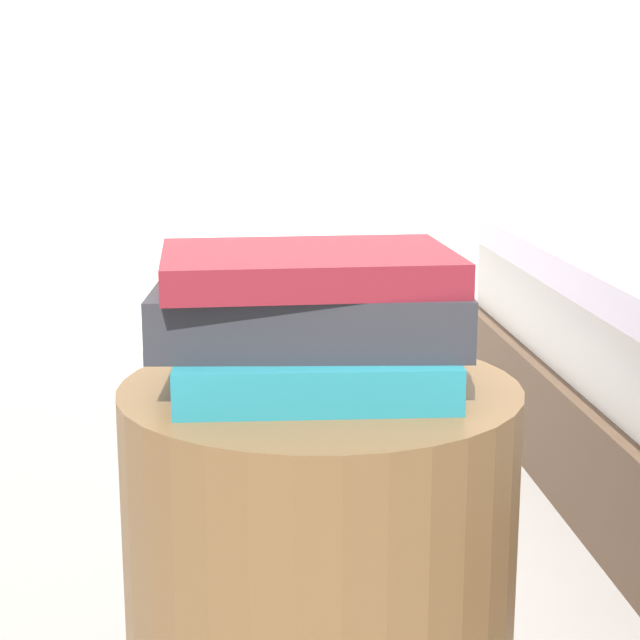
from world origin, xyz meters
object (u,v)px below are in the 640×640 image
side_table (320,603)px  book_maroon (308,267)px  book_teal (313,367)px  book_charcoal (310,313)px

side_table → book_maroon: 0.35m
side_table → book_maroon: size_ratio=1.68×
side_table → book_teal: 0.25m
book_maroon → book_teal: bearing=-78.3°
book_charcoal → book_maroon: book_maroon is taller
side_table → book_teal: book_teal is taller
book_teal → book_maroon: book_maroon is taller
side_table → book_charcoal: bearing=134.5°
side_table → book_charcoal: 0.30m
side_table → book_maroon: (-0.01, 0.01, 0.35)m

